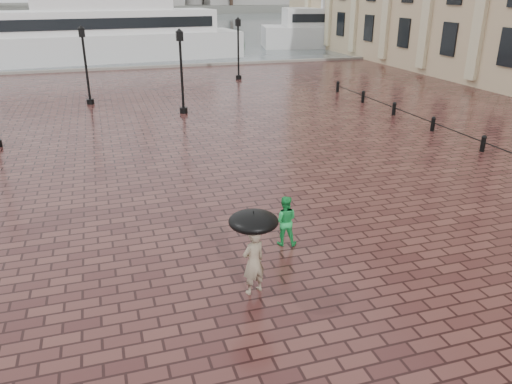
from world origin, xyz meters
TOP-DOWN VIEW (x-y plane):
  - ground at (0.00, 0.00)m, footprint 300.00×300.00m
  - harbour_water at (0.00, 92.00)m, footprint 240.00×240.00m
  - quay_edge at (0.00, 32.00)m, footprint 80.00×0.60m
  - far_shore at (0.00, 160.00)m, footprint 300.00×60.00m
  - bollard_row at (14.00, 6.50)m, footprint 0.22×21.22m
  - street_lamps at (-1.60, 17.60)m, footprint 21.44×14.44m
  - adult_pedestrian at (1.47, -4.31)m, footprint 0.67×0.55m
  - child_pedestrian at (2.96, -2.32)m, footprint 0.83×0.74m
  - ferry_near at (-0.29, 38.45)m, footprint 26.72×8.78m
  - ferry_far at (30.16, 42.30)m, footprint 25.79×11.26m
  - umbrella at (1.47, -4.31)m, footprint 1.10×1.10m

SIDE VIEW (x-z plane):
  - ground at x=0.00m, z-range 0.00..0.00m
  - harbour_water at x=0.00m, z-range 0.00..0.00m
  - quay_edge at x=0.00m, z-range -0.15..0.15m
  - bollard_row at x=14.00m, z-range 0.03..0.76m
  - child_pedestrian at x=2.96m, z-range 0.00..1.41m
  - adult_pedestrian at x=1.47m, z-range 0.00..1.59m
  - far_shore at x=0.00m, z-range 0.00..2.00m
  - umbrella at x=1.47m, z-range 1.24..2.36m
  - street_lamps at x=-1.60m, z-range 0.13..4.53m
  - ferry_far at x=30.16m, z-range -1.64..6.59m
  - ferry_near at x=-0.29m, z-range -1.72..6.89m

